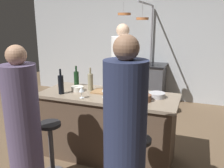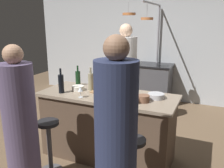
% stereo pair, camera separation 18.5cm
% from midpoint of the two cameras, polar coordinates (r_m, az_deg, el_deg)
% --- Properties ---
extents(ground_plane, '(9.00, 9.00, 0.00)m').
position_cam_midpoint_polar(ground_plane, '(3.46, -2.51, -16.85)').
color(ground_plane, brown).
extents(back_wall, '(6.40, 0.16, 2.60)m').
position_cam_midpoint_polar(back_wall, '(5.70, 8.74, 9.49)').
color(back_wall, '#B2B7BC').
rests_on(back_wall, ground_plane).
extents(kitchen_island, '(1.80, 0.72, 0.90)m').
position_cam_midpoint_polar(kitchen_island, '(3.25, -2.60, -10.04)').
color(kitchen_island, brown).
rests_on(kitchen_island, ground_plane).
extents(stove_range, '(0.80, 0.64, 0.89)m').
position_cam_midpoint_polar(stove_range, '(5.46, 7.51, 0.20)').
color(stove_range, '#47474C').
rests_on(stove_range, ground_plane).
extents(chef, '(0.38, 0.38, 1.78)m').
position_cam_midpoint_polar(chef, '(4.04, 1.17, 0.66)').
color(chef, white).
rests_on(chef, ground_plane).
extents(bar_stool_left, '(0.28, 0.28, 0.68)m').
position_cam_midpoint_polar(bar_stool_left, '(3.03, -16.18, -14.27)').
color(bar_stool_left, '#4C4C51').
rests_on(bar_stool_left, ground_plane).
extents(guest_left, '(0.34, 0.34, 1.61)m').
position_cam_midpoint_polar(guest_left, '(2.63, -22.35, -10.35)').
color(guest_left, '#594C6B').
rests_on(guest_left, ground_plane).
extents(bar_stool_right, '(0.28, 0.28, 0.68)m').
position_cam_midpoint_polar(bar_stool_right, '(2.60, 4.08, -18.86)').
color(bar_stool_right, '#4C4C51').
rests_on(bar_stool_right, ground_plane).
extents(guest_right, '(0.36, 0.36, 1.73)m').
position_cam_midpoint_polar(guest_right, '(2.09, 0.46, -14.33)').
color(guest_right, '#262D4C').
rests_on(guest_right, ground_plane).
extents(overhead_pot_rack, '(0.58, 1.32, 2.17)m').
position_cam_midpoint_polar(overhead_pot_rack, '(4.95, 6.27, 12.53)').
color(overhead_pot_rack, gray).
rests_on(overhead_pot_rack, ground_plane).
extents(cutting_board, '(0.32, 0.22, 0.02)m').
position_cam_midpoint_polar(cutting_board, '(3.16, -3.52, -1.89)').
color(cutting_board, '#997047').
rests_on(cutting_board, kitchen_island).
extents(pepper_mill, '(0.05, 0.05, 0.21)m').
position_cam_midpoint_polar(pepper_mill, '(2.87, 0.80, -1.60)').
color(pepper_mill, '#382319').
rests_on(pepper_mill, kitchen_island).
extents(wine_bottle_dark, '(0.07, 0.07, 0.33)m').
position_cam_midpoint_polar(wine_bottle_dark, '(3.16, -13.83, -0.05)').
color(wine_bottle_dark, black).
rests_on(wine_bottle_dark, kitchen_island).
extents(wine_bottle_white, '(0.07, 0.07, 0.32)m').
position_cam_midpoint_polar(wine_bottle_white, '(3.24, -6.84, 0.55)').
color(wine_bottle_white, gray).
rests_on(wine_bottle_white, kitchen_island).
extents(wine_bottle_red, '(0.07, 0.07, 0.29)m').
position_cam_midpoint_polar(wine_bottle_red, '(3.51, -10.05, 1.36)').
color(wine_bottle_red, '#143319').
rests_on(wine_bottle_red, kitchen_island).
extents(wine_glass_by_chef, '(0.07, 0.07, 0.15)m').
position_cam_midpoint_polar(wine_glass_by_chef, '(2.71, 4.03, -2.67)').
color(wine_glass_by_chef, silver).
rests_on(wine_glass_by_chef, kitchen_island).
extents(wine_glass_near_right_guest, '(0.07, 0.07, 0.15)m').
position_cam_midpoint_polar(wine_glass_near_right_guest, '(2.94, -9.13, -1.42)').
color(wine_glass_near_right_guest, silver).
rests_on(wine_glass_near_right_guest, kitchen_island).
extents(wine_glass_near_left_guest, '(0.07, 0.07, 0.15)m').
position_cam_midpoint_polar(wine_glass_near_left_guest, '(2.93, -3.68, -1.30)').
color(wine_glass_near_left_guest, silver).
rests_on(wine_glass_near_left_guest, kitchen_island).
extents(mixing_bowl_steel, '(0.20, 0.20, 0.06)m').
position_cam_midpoint_polar(mixing_bowl_steel, '(2.98, 9.03, -2.66)').
color(mixing_bowl_steel, '#B7B7BC').
rests_on(mixing_bowl_steel, kitchen_island).
extents(mixing_bowl_wooden, '(0.15, 0.15, 0.08)m').
position_cam_midpoint_polar(mixing_bowl_wooden, '(2.82, 6.15, -3.38)').
color(mixing_bowl_wooden, brown).
rests_on(mixing_bowl_wooden, kitchen_island).
extents(mixing_bowl_ceramic, '(0.17, 0.17, 0.06)m').
position_cam_midpoint_polar(mixing_bowl_ceramic, '(3.27, -9.87, -1.11)').
color(mixing_bowl_ceramic, silver).
rests_on(mixing_bowl_ceramic, kitchen_island).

